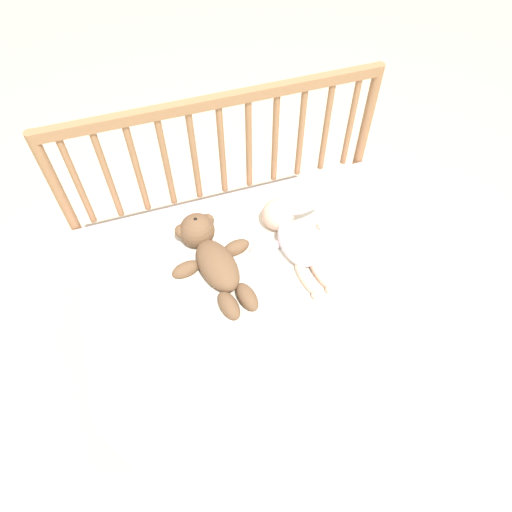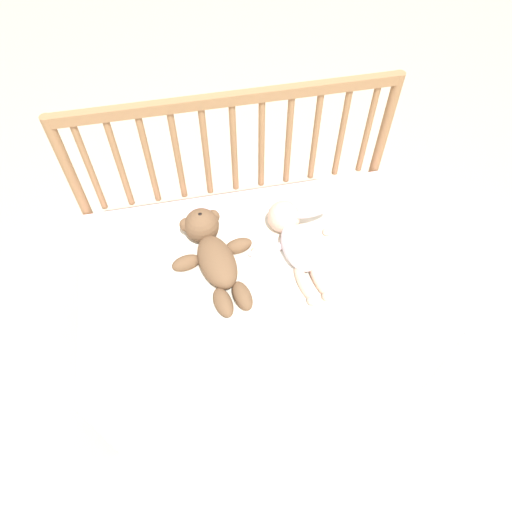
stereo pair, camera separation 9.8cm
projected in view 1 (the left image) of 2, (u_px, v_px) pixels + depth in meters
The scene contains 6 objects.
ground_plane at pixel (256, 337), 1.91m from camera, with size 12.00×12.00×0.00m, color #C6B293.
crib_mattress at pixel (256, 307), 1.71m from camera, with size 1.14×0.71×0.51m.
crib_rail at pixel (223, 163), 1.61m from camera, with size 1.14×0.04×0.91m.
blanket at pixel (259, 262), 1.52m from camera, with size 0.78×0.52×0.01m.
teddy_bear at pixel (211, 255), 1.48m from camera, with size 0.28×0.41×0.12m.
baby at pixel (291, 236), 1.52m from camera, with size 0.31×0.39×0.11m.
Camera 1 is at (-0.27, -0.81, 1.75)m, focal length 32.00 mm.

